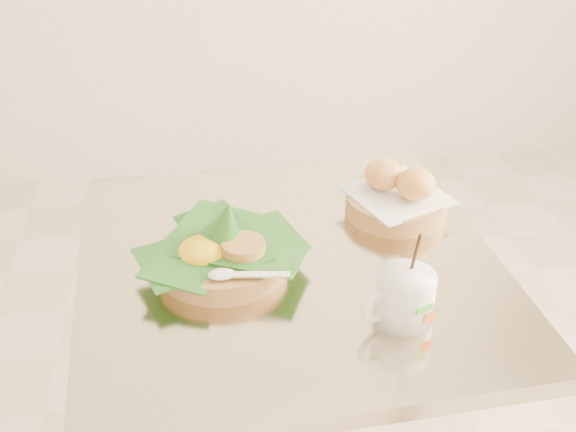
{
  "coord_description": "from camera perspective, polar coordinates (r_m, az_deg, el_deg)",
  "views": [
    {
      "loc": [
        0.01,
        -1.0,
        1.44
      ],
      "look_at": [
        0.15,
        0.02,
        0.82
      ],
      "focal_mm": 45.0,
      "sensor_mm": 36.0,
      "label": 1
    }
  ],
  "objects": [
    {
      "name": "cafe_table",
      "position": [
        1.35,
        0.14,
        -11.41
      ],
      "size": [
        0.74,
        0.74,
        0.75
      ],
      "rotation": [
        0.0,
        0.0,
        0.06
      ],
      "color": "gray",
      "rests_on": "floor"
    },
    {
      "name": "coffee_mug",
      "position": [
        1.09,
        9.1,
        -6.26
      ],
      "size": [
        0.12,
        0.09,
        0.15
      ],
      "rotation": [
        0.0,
        0.0,
        0.39
      ],
      "color": "white",
      "rests_on": "cafe_table"
    },
    {
      "name": "bread_basket",
      "position": [
        1.35,
        8.61,
        1.55
      ],
      "size": [
        0.21,
        0.21,
        0.1
      ],
      "rotation": [
        0.0,
        0.0,
        -0.39
      ],
      "color": "tan",
      "rests_on": "cafe_table"
    },
    {
      "name": "rice_basket",
      "position": [
        1.19,
        -5.26,
        -2.7
      ],
      "size": [
        0.27,
        0.27,
        0.14
      ],
      "rotation": [
        0.0,
        0.0,
        0.18
      ],
      "color": "tan",
      "rests_on": "cafe_table"
    }
  ]
}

